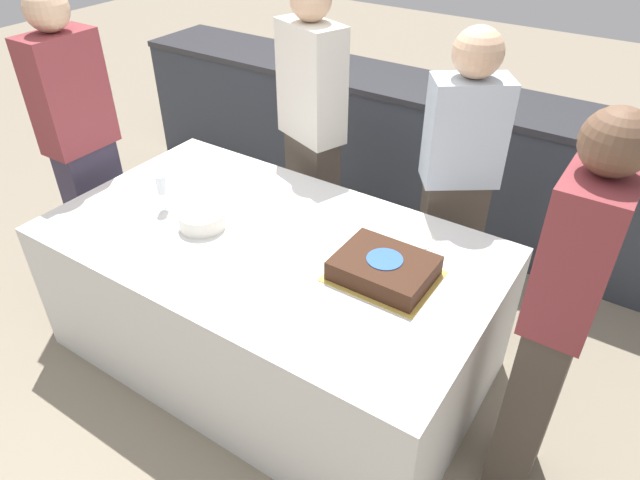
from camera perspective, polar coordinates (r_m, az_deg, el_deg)
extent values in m
plane|color=gray|center=(3.02, -4.51, -11.16)|extent=(14.00, 14.00, 0.00)
cube|color=#333842|center=(3.93, 10.01, 8.32)|extent=(4.40, 0.55, 0.88)
cube|color=#2D2D33|center=(3.75, 10.74, 14.59)|extent=(4.40, 0.58, 0.04)
cube|color=silver|center=(2.77, -4.86, -5.98)|extent=(2.03, 1.15, 0.72)
cube|color=gold|center=(2.34, 6.35, -3.62)|extent=(0.42, 0.34, 0.00)
cube|color=#381E11|center=(2.31, 6.42, -2.78)|extent=(0.38, 0.30, 0.08)
cylinder|color=#2D5BB7|center=(2.28, 6.49, -1.91)|extent=(0.15, 0.15, 0.00)
cylinder|color=white|center=(2.66, -11.70, 2.06)|extent=(0.21, 0.21, 0.08)
cylinder|color=white|center=(2.84, -15.19, 3.06)|extent=(0.06, 0.06, 0.00)
cylinder|color=white|center=(2.82, -15.33, 3.82)|extent=(0.01, 0.01, 0.08)
cylinder|color=white|center=(2.78, -15.60, 5.36)|extent=(0.05, 0.05, 0.09)
cylinder|color=white|center=(2.57, 9.48, 0.15)|extent=(0.18, 0.18, 0.00)
cube|color=#4C4238|center=(3.09, 12.58, -0.81)|extent=(0.34, 0.30, 0.82)
cube|color=silver|center=(2.76, 14.34, 10.44)|extent=(0.41, 0.37, 0.51)
sphere|color=#D8AD89|center=(2.63, 15.53, 17.64)|extent=(0.22, 0.22, 0.22)
cube|color=#383347|center=(3.51, -21.12, 2.48)|extent=(0.16, 0.31, 0.85)
cube|color=brown|center=(3.21, -23.86, 13.32)|extent=(0.20, 0.36, 0.59)
sphere|color=#D8AD89|center=(3.10, -25.70, 20.10)|extent=(0.21, 0.21, 0.21)
cube|color=#4C4238|center=(2.37, 20.34, -15.01)|extent=(0.16, 0.28, 0.89)
cube|color=brown|center=(1.91, 24.60, -1.03)|extent=(0.20, 0.33, 0.53)
sphere|color=brown|center=(1.74, 27.50, 8.69)|extent=(0.20, 0.20, 0.20)
cube|color=#4C4238|center=(3.40, -0.76, 3.95)|extent=(0.36, 0.26, 0.83)
cube|color=silver|center=(3.09, -0.87, 15.49)|extent=(0.42, 0.32, 0.61)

